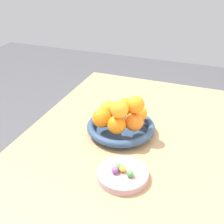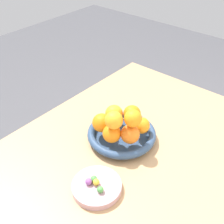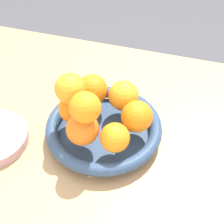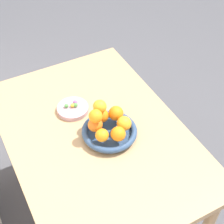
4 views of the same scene
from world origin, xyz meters
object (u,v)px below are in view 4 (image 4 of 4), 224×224
Objects in this scene: candy_dish at (73,109)px; candy_ball_2 at (76,105)px; orange_6 at (100,106)px; orange_2 at (95,125)px; candy_ball_0 at (73,105)px; orange_5 at (124,123)px; candy_ball_1 at (75,102)px; fruit_bowl at (109,132)px; candy_ball_3 at (66,106)px; orange_3 at (102,135)px; orange_1 at (102,116)px; dining_table at (96,145)px; orange_0 at (116,114)px; orange_7 at (96,116)px; orange_4 at (118,134)px.

candy_dish is 7.35× the size of candy_ball_2.
candy_dish is 2.52× the size of orange_6.
orange_2 reaches higher than candy_dish.
candy_dish is 0.02m from candy_ball_0.
candy_ball_1 is at bearing 24.90° from orange_5.
candy_ball_3 reaches higher than fruit_bowl.
candy_ball_0 reaches higher than fruit_bowl.
orange_2 reaches higher than fruit_bowl.
orange_3 reaches higher than candy_ball_0.
dining_table is at bearing 113.56° from orange_1.
orange_0 is at bearing -106.74° from orange_6.
dining_table is 18.78× the size of orange_7.
orange_0 reaches higher than candy_ball_3.
orange_7 is (0.02, 0.06, 0.11)m from fruit_bowl.
orange_2 is at bearing -177.92° from candy_ball_1.
orange_2 is 3.23× the size of candy_ball_0.
candy_ball_2 is (0.20, 0.01, -0.10)m from orange_7.
candy_ball_1 is at bearing 31.38° from orange_0.
orange_2 is at bearing 126.57° from orange_1.
candy_ball_3 reaches higher than dining_table.
orange_1 is 0.18m from candy_ball_0.
orange_0 is 0.07m from orange_5.
orange_7 reaches higher than orange_1.
candy_ball_3 is (0.01, 0.03, 0.02)m from candy_dish.
candy_ball_0 is 0.98× the size of candy_ball_2.
orange_3 is at bearing -169.17° from candy_ball_3.
orange_2 is 1.12× the size of orange_3.
candy_dish reaches higher than dining_table.
candy_ball_2 is (0.17, 0.02, 0.12)m from dining_table.
orange_7 is at bearing -178.23° from candy_ball_1.
orange_6 is 0.22m from candy_ball_3.
orange_3 is 2.83× the size of candy_ball_2.
candy_ball_3 is at bearing 14.20° from orange_2.
dining_table is at bearing -175.83° from candy_ball_1.
orange_5 reaches higher than candy_ball_3.
orange_3 is 0.07m from orange_4.
orange_5 is at bearing -150.48° from candy_dish.
orange_6 is 0.20m from candy_ball_0.
orange_3 is 0.26m from candy_ball_2.
candy_dish is 2.32× the size of orange_4.
candy_dish is at bearing 124.84° from candy_ball_1.
dining_table is 17.02× the size of orange_2.
fruit_bowl is 3.81× the size of orange_4.
orange_7 is at bearing -166.61° from candy_ball_3.
dining_table is 17.01× the size of orange_5.
candy_dish is 7.61× the size of candy_ball_3.
orange_7 reaches higher than orange_0.
candy_ball_2 is at bearing 3.73° from orange_2.
orange_1 is 3.19× the size of candy_ball_3.
orange_1 is 0.97× the size of orange_5.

